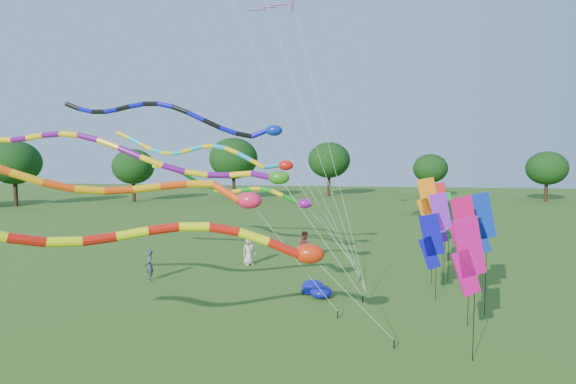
# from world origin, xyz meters

# --- Properties ---
(ground) EXTENTS (160.00, 160.00, 0.00)m
(ground) POSITION_xyz_m (0.00, 0.00, 0.00)
(ground) COLOR #2E5B18
(ground) RESTS_ON ground
(tree_ring) EXTENTS (119.53, 116.20, 9.52)m
(tree_ring) POSITION_xyz_m (0.51, 3.75, 5.54)
(tree_ring) COLOR #382314
(tree_ring) RESTS_ON ground
(tube_kite_red) EXTENTS (13.81, 6.94, 6.42)m
(tube_kite_red) POSITION_xyz_m (-3.70, -4.40, 4.13)
(tube_kite_red) COLOR black
(tube_kite_red) RESTS_ON ground
(tube_kite_orange) EXTENTS (15.92, 5.85, 7.71)m
(tube_kite_orange) POSITION_xyz_m (-6.80, -1.44, 5.54)
(tube_kite_orange) COLOR black
(tube_kite_orange) RESTS_ON ground
(tube_kite_purple) EXTENTS (17.53, 1.11, 8.16)m
(tube_kite_purple) POSITION_xyz_m (-6.79, 3.66, 6.20)
(tube_kite_purple) COLOR black
(tube_kite_purple) RESTS_ON ground
(tube_kite_blue) EXTENTS (15.74, 1.18, 9.79)m
(tube_kite_blue) POSITION_xyz_m (-6.52, 6.94, 8.22)
(tube_kite_blue) COLOR black
(tube_kite_blue) RESTS_ON ground
(tube_kite_cyan) EXTENTS (13.45, 1.79, 8.20)m
(tube_kite_cyan) POSITION_xyz_m (-5.30, 7.58, 6.40)
(tube_kite_cyan) COLOR black
(tube_kite_cyan) RESTS_ON ground
(tube_kite_green) EXTENTS (13.31, 3.98, 6.32)m
(tube_kite_green) POSITION_xyz_m (-4.92, 11.63, 4.25)
(tube_kite_green) COLOR black
(tube_kite_green) RESTS_ON ground
(delta_kite_high_c) EXTENTS (6.11, 4.34, 15.05)m
(delta_kite_high_c) POSITION_xyz_m (-1.34, 7.51, 14.13)
(delta_kite_high_c) COLOR black
(delta_kite_high_c) RESTS_ON ground
(banner_pole_orange) EXTENTS (1.13, 0.43, 5.32)m
(banner_pole_orange) POSITION_xyz_m (5.46, 7.18, 4.05)
(banner_pole_orange) COLOR black
(banner_pole_orange) RESTS_ON ground
(banner_pole_blue_a) EXTENTS (1.16, 0.18, 3.89)m
(banner_pole_blue_a) POSITION_xyz_m (5.25, 4.34, 2.63)
(banner_pole_blue_a) COLOR black
(banner_pole_blue_a) RESTS_ON ground
(banner_pole_magenta_b) EXTENTS (1.16, 0.29, 4.93)m
(banner_pole_magenta_b) POSITION_xyz_m (5.98, 1.27, 3.67)
(banner_pole_magenta_b) COLOR black
(banner_pole_magenta_b) RESTS_ON ground
(banner_pole_green) EXTENTS (1.14, 0.38, 4.55)m
(banner_pole_green) POSITION_xyz_m (6.37, 7.75, 3.29)
(banner_pole_green) COLOR black
(banner_pole_green) RESTS_ON ground
(banner_pole_red) EXTENTS (1.11, 0.48, 4.96)m
(banner_pole_red) POSITION_xyz_m (6.33, 9.49, 3.69)
(banner_pole_red) COLOR black
(banner_pole_red) RESTS_ON ground
(banner_pole_blue_b) EXTENTS (1.16, 0.13, 4.96)m
(banner_pole_blue_b) POSITION_xyz_m (6.92, 2.71, 3.69)
(banner_pole_blue_b) COLOR black
(banner_pole_blue_b) RESTS_ON ground
(banner_pole_violet) EXTENTS (1.13, 0.43, 4.62)m
(banner_pole_violet) POSITION_xyz_m (5.98, 6.74, 3.36)
(banner_pole_violet) COLOR black
(banner_pole_violet) RESTS_ON ground
(banner_pole_magenta_a) EXTENTS (1.14, 0.39, 4.56)m
(banner_pole_magenta_a) POSITION_xyz_m (5.49, -1.91, 3.30)
(banner_pole_magenta_a) COLOR black
(banner_pole_magenta_a) RESTS_ON ground
(blue_nylon_heap) EXTENTS (1.74, 1.52, 0.52)m
(blue_nylon_heap) POSITION_xyz_m (0.17, 4.47, 0.24)
(blue_nylon_heap) COLOR #0B1499
(blue_nylon_heap) RESTS_ON ground
(person_a) EXTENTS (0.95, 0.94, 1.66)m
(person_a) POSITION_xyz_m (-4.22, 9.87, 0.83)
(person_a) COLOR beige
(person_a) RESTS_ON ground
(person_b) EXTENTS (0.64, 0.68, 1.57)m
(person_b) POSITION_xyz_m (-8.41, 5.66, 0.78)
(person_b) COLOR #3A3E51
(person_b) RESTS_ON ground
(person_c) EXTENTS (1.09, 1.10, 1.80)m
(person_c) POSITION_xyz_m (-1.14, 11.42, 0.90)
(person_c) COLOR brown
(person_c) RESTS_ON ground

